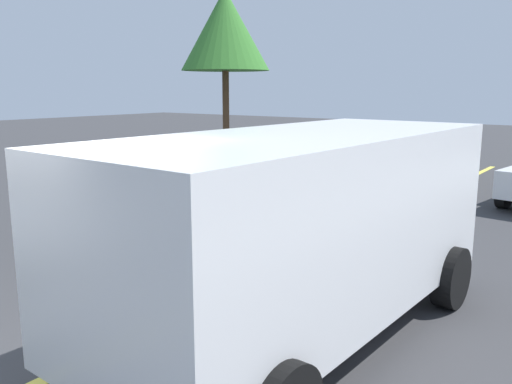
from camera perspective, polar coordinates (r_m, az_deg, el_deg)
ground_plane at (r=5.54m, az=-21.93°, el=-18.34°), size 80.00×80.00×0.00m
lane_marking_centre at (r=7.36m, az=-1.43°, el=-9.99°), size 28.00×0.16×0.01m
white_van at (r=5.61m, az=4.92°, el=-3.24°), size 5.27×2.42×2.20m
car_yellow_far_lane at (r=17.67m, az=14.91°, el=4.59°), size 4.73×2.59×1.54m
tree_centre_verge at (r=19.52m, az=-3.33°, el=16.86°), size 3.13×3.13×6.05m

